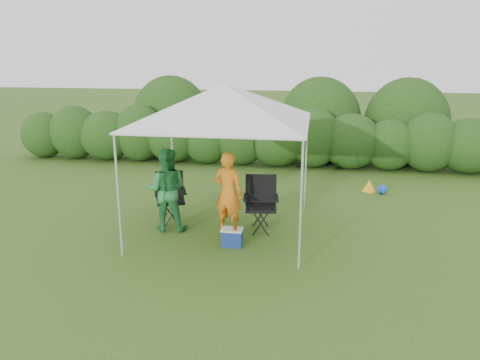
# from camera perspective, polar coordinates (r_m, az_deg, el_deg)

# --- Properties ---
(ground) EXTENTS (70.00, 70.00, 0.00)m
(ground) POSITION_cam_1_polar(r_m,az_deg,el_deg) (8.80, -2.45, -7.20)
(ground) COLOR #41641F
(hedge) EXTENTS (15.77, 1.53, 1.80)m
(hedge) POSITION_cam_1_polar(r_m,az_deg,el_deg) (14.27, 2.76, 5.05)
(hedge) COLOR #264C17
(hedge) RESTS_ON ground
(canopy) EXTENTS (3.10, 3.10, 2.83)m
(canopy) POSITION_cam_1_polar(r_m,az_deg,el_deg) (8.67, -1.96, 9.30)
(canopy) COLOR silver
(canopy) RESTS_ON ground
(chair_right) EXTENTS (0.72, 0.66, 1.07)m
(chair_right) POSITION_cam_1_polar(r_m,az_deg,el_deg) (9.10, 2.56, -2.40)
(chair_right) COLOR black
(chair_right) RESTS_ON ground
(chair_left) EXTENTS (0.75, 0.72, 1.01)m
(chair_left) POSITION_cam_1_polar(r_m,az_deg,el_deg) (9.68, -8.51, -1.65)
(chair_left) COLOR black
(chair_left) RESTS_ON ground
(man) EXTENTS (0.66, 0.52, 1.59)m
(man) POSITION_cam_1_polar(r_m,az_deg,el_deg) (8.84, -1.43, -1.60)
(man) COLOR orange
(man) RESTS_ON ground
(woman) EXTENTS (0.84, 0.69, 1.62)m
(woman) POSITION_cam_1_polar(r_m,az_deg,el_deg) (9.11, -8.94, -1.17)
(woman) COLOR #287D3F
(woman) RESTS_ON ground
(cooler) EXTENTS (0.38, 0.28, 0.32)m
(cooler) POSITION_cam_1_polar(r_m,az_deg,el_deg) (8.46, -0.96, -6.98)
(cooler) COLOR navy
(cooler) RESTS_ON ground
(bottle) EXTENTS (0.07, 0.07, 0.26)m
(bottle) POSITION_cam_1_polar(r_m,az_deg,el_deg) (8.30, -0.60, -5.26)
(bottle) COLOR #592D0C
(bottle) RESTS_ON cooler
(lawn_toy) EXTENTS (0.58, 0.48, 0.29)m
(lawn_toy) POSITION_cam_1_polar(r_m,az_deg,el_deg) (12.10, 15.86, -0.77)
(lawn_toy) COLOR gold
(lawn_toy) RESTS_ON ground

